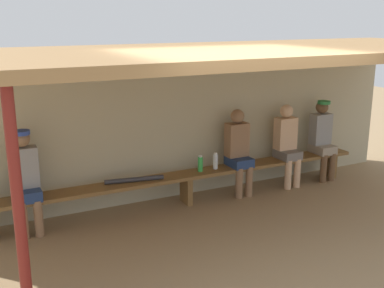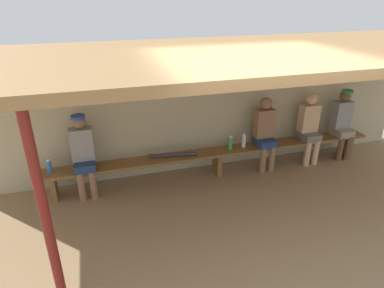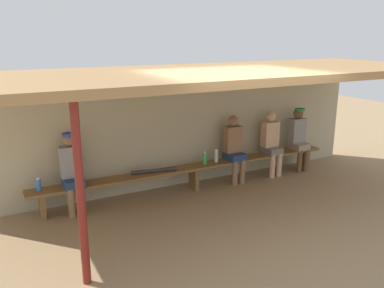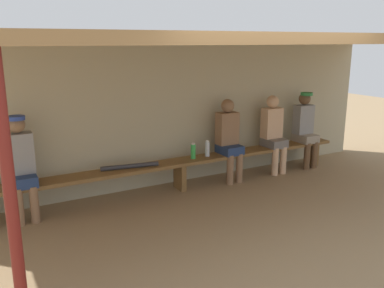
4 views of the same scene
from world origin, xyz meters
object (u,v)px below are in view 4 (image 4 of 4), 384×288
at_px(water_bottle_blue, 207,149).
at_px(player_in_red, 305,126).
at_px(support_post, 10,194).
at_px(water_bottle_clear, 193,151).
at_px(player_shirtless_tan, 274,131).
at_px(bench, 180,165).
at_px(player_in_blue, 21,163).
at_px(baseball_bat, 130,166).
at_px(player_with_sunglasses, 229,137).

bearing_deg(water_bottle_blue, player_in_red, -0.31).
height_order(support_post, player_in_red, support_post).
relative_size(support_post, water_bottle_clear, 8.92).
bearing_deg(player_shirtless_tan, player_in_red, 0.04).
height_order(bench, player_shirtless_tan, player_shirtless_tan).
xyz_separation_m(player_in_blue, player_shirtless_tan, (4.06, -0.00, -0.02)).
xyz_separation_m(bench, player_shirtless_tan, (1.82, 0.00, 0.34)).
bearing_deg(player_in_red, water_bottle_clear, 179.90).
relative_size(player_in_blue, player_in_red, 1.00).
bearing_deg(water_bottle_blue, player_shirtless_tan, -0.50).
relative_size(support_post, player_shirtless_tan, 1.65).
bearing_deg(water_bottle_blue, bench, -178.31).
relative_size(player_in_red, baseball_bat, 1.62).
distance_m(water_bottle_blue, baseball_bat, 1.30).
relative_size(player_in_blue, water_bottle_blue, 5.30).
height_order(player_in_blue, water_bottle_blue, player_in_blue).
distance_m(support_post, bench, 3.38).
bearing_deg(player_in_blue, player_shirtless_tan, -0.01).
bearing_deg(player_with_sunglasses, player_shirtless_tan, 0.00).
bearing_deg(player_shirtless_tan, player_in_blue, 179.99).
bearing_deg(player_with_sunglasses, player_in_red, 0.02).
bearing_deg(player_in_blue, player_with_sunglasses, -0.01).
bearing_deg(player_shirtless_tan, water_bottle_blue, 179.50).
distance_m(player_in_blue, water_bottle_blue, 2.74).
distance_m(bench, baseball_bat, 0.81).
relative_size(player_in_blue, player_shirtless_tan, 1.01).
bearing_deg(water_bottle_clear, player_in_blue, -179.91).
relative_size(support_post, bench, 0.37).
distance_m(support_post, water_bottle_clear, 3.53).
xyz_separation_m(player_in_red, water_bottle_clear, (-2.31, 0.00, -0.17)).
relative_size(bench, player_shirtless_tan, 4.49).
xyz_separation_m(player_in_blue, water_bottle_clear, (2.48, 0.00, -0.17)).
relative_size(player_with_sunglasses, player_in_red, 0.99).
bearing_deg(baseball_bat, support_post, -119.85).
height_order(water_bottle_clear, baseball_bat, water_bottle_clear).
xyz_separation_m(support_post, player_in_blue, (0.31, 2.10, -0.35)).
xyz_separation_m(support_post, water_bottle_clear, (2.78, 2.11, -0.52)).
height_order(bench, player_with_sunglasses, player_with_sunglasses).
bearing_deg(bench, player_in_red, 0.08).
height_order(player_in_blue, player_with_sunglasses, player_in_blue).
bearing_deg(bench, water_bottle_clear, 1.81).
bearing_deg(bench, water_bottle_blue, 1.69).
distance_m(player_with_sunglasses, water_bottle_blue, 0.43).
bearing_deg(bench, player_shirtless_tan, 0.10).
bearing_deg(player_in_red, player_in_blue, 180.00).
distance_m(player_in_blue, player_in_red, 4.79).
height_order(player_in_red, water_bottle_blue, player_in_red).
height_order(bench, water_bottle_clear, water_bottle_clear).
bearing_deg(player_with_sunglasses, water_bottle_blue, 178.34).
bearing_deg(support_post, player_shirtless_tan, 25.73).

